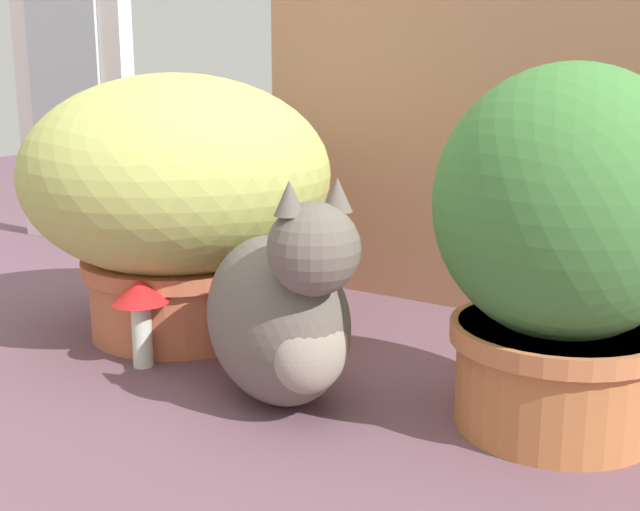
% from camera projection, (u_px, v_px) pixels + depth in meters
% --- Properties ---
extents(ground_plane, '(6.00, 6.00, 0.00)m').
position_uv_depth(ground_plane, '(263.00, 380.00, 1.14)').
color(ground_plane, '#694958').
extents(cardboard_backdrop, '(0.99, 0.03, 0.77)m').
position_uv_depth(cardboard_backdrop, '(509.00, 96.00, 1.37)').
color(cardboard_backdrop, tan).
rests_on(cardboard_backdrop, ground).
extents(window_panel_white, '(0.39, 0.05, 0.85)m').
position_uv_depth(window_panel_white, '(71.00, 70.00, 1.97)').
color(window_panel_white, white).
rests_on(window_panel_white, ground).
extents(grass_planter, '(0.49, 0.49, 0.42)m').
position_uv_depth(grass_planter, '(178.00, 192.00, 1.30)').
color(grass_planter, '#C36945').
rests_on(grass_planter, ground).
extents(leafy_planter, '(0.31, 0.31, 0.44)m').
position_uv_depth(leafy_planter, '(565.00, 242.00, 0.94)').
color(leafy_planter, '#BB6F3E').
rests_on(leafy_planter, ground).
extents(cat, '(0.34, 0.29, 0.32)m').
position_uv_depth(cat, '(283.00, 314.00, 1.04)').
color(cat, '#645B52').
rests_on(cat, ground).
extents(mushroom_ornament_red, '(0.08, 0.08, 0.13)m').
position_uv_depth(mushroom_ornament_red, '(140.00, 302.00, 1.17)').
color(mushroom_ornament_red, silver).
rests_on(mushroom_ornament_red, ground).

